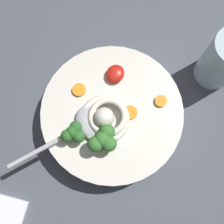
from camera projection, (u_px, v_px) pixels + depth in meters
table_slab at (93, 130)px, 55.24cm from camera, size 91.00×91.00×3.99cm
soup_bowl at (112, 115)px, 51.21cm from camera, size 24.92×24.92×5.07cm
noodle_pile at (105, 118)px, 47.36cm from camera, size 9.54×9.35×3.83cm
soup_spoon at (82, 127)px, 47.41cm from camera, size 16.76×11.14×1.60cm
chili_sauce_dollop at (115, 74)px, 49.62cm from camera, size 3.49×3.14×1.57cm
broccoli_floret_beside_noodles at (103, 140)px, 45.17cm from camera, size 5.11×4.40×4.04cm
broccoli_floret_near_spoon at (73, 133)px, 45.97cm from camera, size 4.04×3.48×3.19cm
carrot_slice_beside_chili at (79, 90)px, 49.48cm from camera, size 2.36×2.36×0.53cm
carrot_slice_extra_b at (130, 113)px, 48.54cm from camera, size 2.46×2.46×0.53cm
carrot_slice_front at (161, 101)px, 48.99cm from camera, size 2.11×2.11×0.57cm
drinking_glass at (223, 60)px, 50.03cm from camera, size 7.21×7.21×12.03cm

